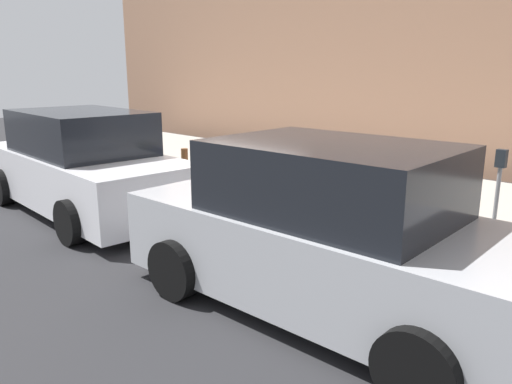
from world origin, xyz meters
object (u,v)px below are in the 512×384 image
at_px(suitcase_teal_3, 312,190).
at_px(suitcase_maroon_5, 272,182).
at_px(fire_hydrant, 217,167).
at_px(suitcase_red_4, 294,184).
at_px(suitcase_black_6, 252,183).
at_px(suitcase_navy_1, 361,208).
at_px(bollard_post, 185,166).
at_px(suitcase_olive_7, 235,173).
at_px(parked_car_white_1, 83,166).
at_px(suitcase_silver_2, 338,198).
at_px(parking_meter, 498,185).
at_px(parked_car_silver_0, 329,235).
at_px(suitcase_olive_0, 394,213).

xyz_separation_m(suitcase_teal_3, suitcase_maroon_5, (0.92, -0.08, -0.04)).
bearing_deg(fire_hydrant, suitcase_red_4, -178.27).
distance_m(suitcase_black_6, fire_hydrant, 1.01).
relative_size(suitcase_navy_1, bollard_post, 0.83).
distance_m(suitcase_navy_1, suitcase_red_4, 1.39).
bearing_deg(suitcase_teal_3, suitcase_black_6, -0.45).
bearing_deg(suitcase_olive_7, parked_car_white_1, 59.83).
distance_m(suitcase_olive_7, bollard_post, 1.39).
distance_m(suitcase_maroon_5, suitcase_black_6, 0.43).
bearing_deg(suitcase_navy_1, suitcase_silver_2, -11.53).
bearing_deg(suitcase_olive_7, parking_meter, -175.79).
bearing_deg(suitcase_teal_3, suitcase_red_4, -14.67).
distance_m(fire_hydrant, bollard_post, 0.82).
xyz_separation_m(suitcase_red_4, parked_car_silver_0, (-2.45, 2.36, 0.27)).
bearing_deg(suitcase_silver_2, parked_car_silver_0, 123.70).
bearing_deg(bollard_post, parked_car_white_1, 92.25).
xyz_separation_m(suitcase_maroon_5, fire_hydrant, (1.41, 0.02, 0.08)).
distance_m(suitcase_black_6, parked_car_silver_0, 4.05).
relative_size(suitcase_maroon_5, fire_hydrant, 1.10).
height_order(suitcase_teal_3, fire_hydrant, fire_hydrant).
relative_size(suitcase_maroon_5, bollard_post, 1.27).
xyz_separation_m(suitcase_olive_0, fire_hydrant, (3.78, -0.07, 0.13)).
relative_size(suitcase_navy_1, fire_hydrant, 0.72).
xyz_separation_m(bollard_post, parked_car_white_1, (-0.08, 2.16, 0.31)).
distance_m(suitcase_navy_1, parking_meter, 1.85).
bearing_deg(suitcase_olive_0, parked_car_white_1, 26.47).
distance_m(parking_meter, parked_car_silver_0, 2.65).
relative_size(suitcase_red_4, fire_hydrant, 1.22).
bearing_deg(bollard_post, suitcase_olive_0, -179.01).
relative_size(suitcase_olive_0, parking_meter, 0.62).
distance_m(suitcase_navy_1, fire_hydrant, 3.26).
bearing_deg(parked_car_silver_0, suitcase_silver_2, -56.30).
relative_size(suitcase_navy_1, suitcase_maroon_5, 0.65).
bearing_deg(parked_car_silver_0, suitcase_black_6, -34.06).
relative_size(suitcase_silver_2, suitcase_teal_3, 0.84).
bearing_deg(suitcase_navy_1, suitcase_black_6, -0.26).
bearing_deg(parked_car_white_1, suitcase_navy_1, -150.50).
distance_m(suitcase_navy_1, parked_car_silver_0, 2.52).
distance_m(suitcase_red_4, suitcase_olive_7, 1.30).
height_order(suitcase_navy_1, suitcase_silver_2, suitcase_silver_2).
bearing_deg(suitcase_navy_1, bollard_post, 1.24).
distance_m(suitcase_teal_3, suitcase_olive_7, 1.75).
bearing_deg(fire_hydrant, bollard_post, 10.63).
distance_m(suitcase_black_6, suitcase_olive_7, 0.43).
distance_m(bollard_post, parked_car_white_1, 2.18).
bearing_deg(parked_car_silver_0, suitcase_olive_7, -30.80).
xyz_separation_m(suitcase_navy_1, suitcase_black_6, (2.26, -0.01, 0.01)).
xyz_separation_m(suitcase_teal_3, suitcase_olive_7, (1.75, 0.01, 0.01)).
bearing_deg(suitcase_navy_1, parked_car_white_1, 29.50).
bearing_deg(suitcase_maroon_5, parked_car_white_1, 47.54).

